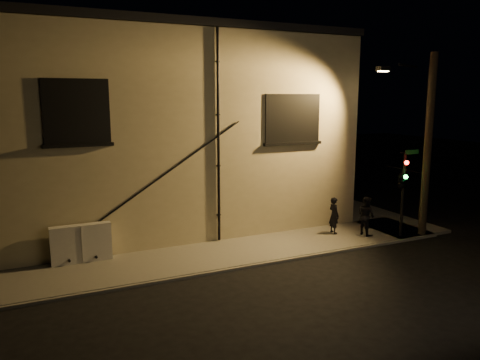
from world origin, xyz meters
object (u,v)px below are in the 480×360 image
utility_cabinet (81,243)px  pedestrian_b (366,216)px  traffic_signal (402,180)px  streetlamp_pole (426,142)px  pedestrian_a (334,215)px

utility_cabinet → pedestrian_b: size_ratio=1.25×
utility_cabinet → traffic_signal: (12.29, -2.51, 1.77)m
utility_cabinet → traffic_signal: 12.67m
pedestrian_b → traffic_signal: 2.10m
pedestrian_b → streetlamp_pole: (2.16, -0.89, 3.08)m
pedestrian_b → streetlamp_pole: bearing=-116.4°
pedestrian_b → streetlamp_pole: streetlamp_pole is taller
utility_cabinet → traffic_signal: size_ratio=0.57×
pedestrian_b → traffic_signal: size_ratio=0.46×
utility_cabinet → pedestrian_b: bearing=-8.1°
pedestrian_a → streetlamp_pole: size_ratio=0.20×
pedestrian_a → pedestrian_b: size_ratio=0.95×
utility_cabinet → streetlamp_pole: 14.07m
traffic_signal → streetlamp_pole: size_ratio=0.47×
traffic_signal → utility_cabinet: bearing=168.5°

